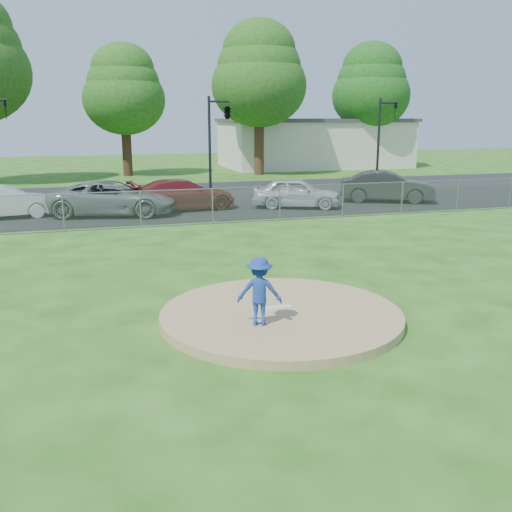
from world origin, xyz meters
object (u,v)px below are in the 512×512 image
Objects in this scene: tree_center at (124,89)px; traffic_signal_right at (382,134)px; parked_car_pearl at (297,193)px; parked_car_darkred at (183,194)px; tree_right at (259,73)px; commercial_building at (314,143)px; parked_car_white at (6,202)px; traffic_signal_center at (225,114)px; traffic_cone at (35,210)px; tree_far_right at (371,86)px; parked_car_gray at (113,198)px; pitcher at (260,291)px; parked_car_charcoal at (387,186)px.

traffic_signal_right is (15.24, -12.00, -3.11)m from tree_center.
traffic_signal_right is 11.04m from parked_car_pearl.
tree_right is at bearing -36.29° from parked_car_darkred.
commercial_building is 10.73m from tree_right.
tree_center is 19.64m from traffic_signal_right.
tree_right is at bearing -55.10° from parked_car_white.
traffic_cone is (-10.32, -6.24, -4.27)m from traffic_signal_center.
tree_right is at bearing -11.31° from tree_center.
tree_far_right is 1.90× the size of parked_car_gray.
parked_car_white is at bearing -110.07° from tree_center.
parked_car_gray is (-22.93, -19.58, -6.26)m from tree_far_right.
tree_center is 20.04m from parked_car_white.
commercial_building reaches higher than parked_car_white.
tree_far_right is 1.92× the size of traffic_signal_center.
tree_right is 24.08m from parked_car_white.
tree_far_right is 34.11m from parked_car_white.
parked_car_darkred is (1.10, 16.71, -0.16)m from pitcher.
traffic_signal_right is at bearing -96.29° from commercial_building.
commercial_building is at bearing 13.24° from tree_center.
traffic_signal_center reaches higher than commercial_building.
parked_car_white reaches higher than traffic_cone.
traffic_signal_right is at bearing -55.74° from parked_car_gray.
parked_car_pearl is at bearing 121.16° from parked_car_charcoal.
traffic_signal_right is at bearing -103.15° from pitcher.
pitcher is (-16.70, -38.65, -1.24)m from commercial_building.
parked_car_gray is 8.89m from parked_car_pearl.
traffic_signal_center is 13.60m from parked_car_white.
pitcher is 20.34m from parked_car_charcoal.
parked_car_pearl is (-10.04, -22.82, -1.41)m from commercial_building.
tree_far_right is at bearing -53.92° from parked_car_darkred.
tree_center is at bearing -69.25° from pitcher.
tree_far_right reaches higher than parked_car_pearl.
tree_far_right is at bearing 66.09° from traffic_signal_right.
traffic_signal_right is 1.08× the size of parked_car_darkred.
traffic_signal_center is at bearing 37.81° from parked_car_pearl.
traffic_signal_right reaches higher than parked_car_charcoal.
tree_center reaches higher than parked_car_white.
traffic_signal_right is (-5.76, -13.00, -3.70)m from tree_far_right.
tree_far_right reaches higher than parked_car_darkred.
parked_car_gray is (-17.17, -6.58, -2.57)m from traffic_signal_right.
tree_center is at bearing 112.49° from traffic_signal_center.
commercial_building is at bearing -26.69° from parked_car_gray.
tree_far_right is 2.48× the size of parked_car_white.
tree_far_right reaches higher than commercial_building.
parked_car_pearl is (-14.04, -19.82, -6.31)m from tree_far_right.
tree_right is at bearing 63.29° from traffic_signal_center.
parked_car_charcoal is (18.87, -0.19, 0.10)m from parked_car_white.
pitcher is 0.29× the size of parked_car_charcoal.
pitcher reaches higher than parked_car_pearl.
parked_car_charcoal is (-2.95, -6.22, -2.54)m from traffic_signal_right.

